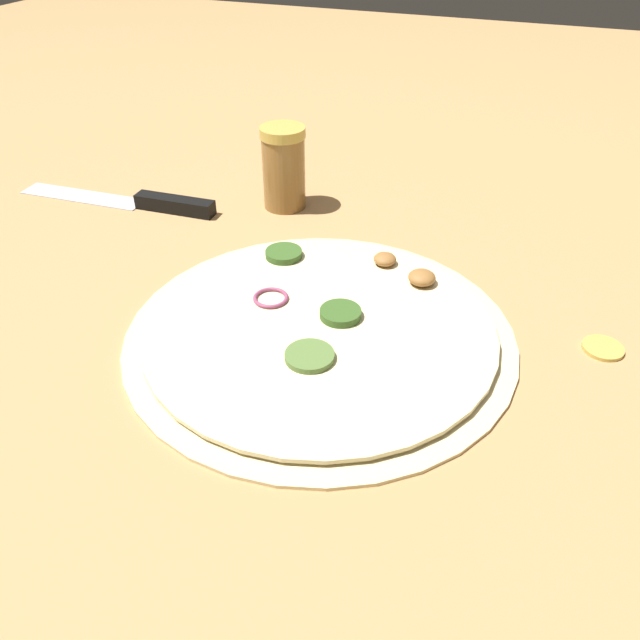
{
  "coord_description": "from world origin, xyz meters",
  "views": [
    {
      "loc": [
        0.42,
        0.16,
        0.35
      ],
      "look_at": [
        0.0,
        0.0,
        0.02
      ],
      "focal_mm": 35.0,
      "sensor_mm": 36.0,
      "label": 1
    }
  ],
  "objects_px": {
    "pizza": "(321,329)",
    "spice_jar": "(284,168)",
    "loose_cap": "(603,346)",
    "knife": "(148,202)"
  },
  "relations": [
    {
      "from": "knife",
      "to": "spice_jar",
      "type": "height_order",
      "value": "spice_jar"
    },
    {
      "from": "knife",
      "to": "spice_jar",
      "type": "distance_m",
      "value": 0.18
    },
    {
      "from": "knife",
      "to": "loose_cap",
      "type": "distance_m",
      "value": 0.54
    },
    {
      "from": "pizza",
      "to": "loose_cap",
      "type": "distance_m",
      "value": 0.25
    },
    {
      "from": "loose_cap",
      "to": "pizza",
      "type": "bearing_deg",
      "value": -74.23
    },
    {
      "from": "pizza",
      "to": "spice_jar",
      "type": "relative_size",
      "value": 3.52
    },
    {
      "from": "pizza",
      "to": "spice_jar",
      "type": "height_order",
      "value": "spice_jar"
    },
    {
      "from": "spice_jar",
      "to": "loose_cap",
      "type": "height_order",
      "value": "spice_jar"
    },
    {
      "from": "pizza",
      "to": "knife",
      "type": "height_order",
      "value": "pizza"
    },
    {
      "from": "loose_cap",
      "to": "spice_jar",
      "type": "bearing_deg",
      "value": -113.31
    }
  ]
}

